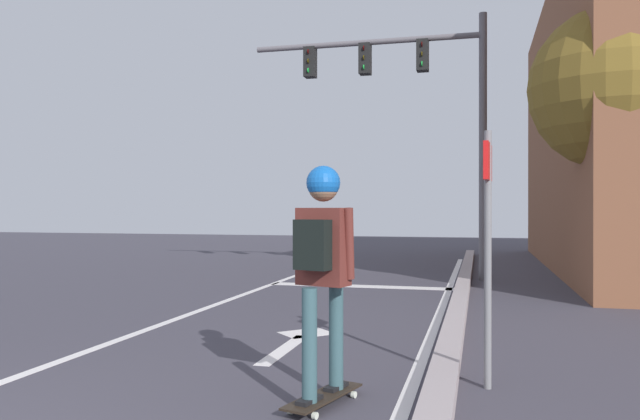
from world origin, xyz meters
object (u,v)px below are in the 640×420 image
at_px(skateboard, 323,397).
at_px(street_sign_post, 488,219).
at_px(skater, 322,249).
at_px(roadside_tree, 613,89).
at_px(traffic_signal_mast, 412,91).

relative_size(skateboard, street_sign_post, 0.41).
bearing_deg(skateboard, skater, -106.80).
bearing_deg(skateboard, roadside_tree, 63.86).
xyz_separation_m(traffic_signal_mast, street_sign_post, (1.43, -7.70, -2.53)).
relative_size(skater, traffic_signal_mast, 0.31).
height_order(skateboard, skater, skater).
xyz_separation_m(traffic_signal_mast, roadside_tree, (3.47, -1.90, -0.49)).
distance_m(skateboard, skater, 1.09).
relative_size(skateboard, traffic_signal_mast, 0.16).
xyz_separation_m(skater, roadside_tree, (3.22, 6.57, 2.26)).
bearing_deg(traffic_signal_mast, street_sign_post, -79.51).
bearing_deg(traffic_signal_mast, skateboard, -88.31).
bearing_deg(roadside_tree, skateboard, -116.14).
bearing_deg(skater, skateboard, 73.20).
xyz_separation_m(street_sign_post, roadside_tree, (2.04, 5.80, 2.04)).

